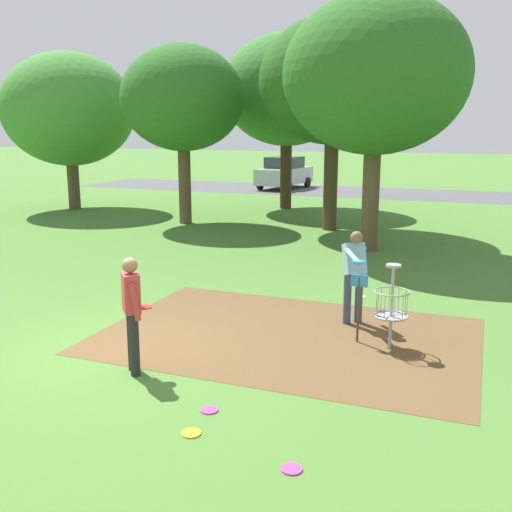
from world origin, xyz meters
TOP-DOWN VIEW (x-y plane):
  - ground_plane at (0.00, 0.00)m, footprint 160.00×160.00m
  - dirt_tee_pad at (2.33, 1.77)m, footprint 6.26×4.31m
  - disc_golf_basket at (3.99, 1.82)m, footprint 0.98×0.58m
  - player_foreground_watching at (3.23, 2.82)m, footprint 0.56×1.14m
  - player_throwing at (0.75, -0.51)m, footprint 0.45×0.46m
  - frisbee_near_basket at (2.28, -1.19)m, footprint 0.22×0.22m
  - frisbee_mid_grass at (3.65, -2.07)m, footprint 0.23×0.23m
  - frisbee_far_left at (2.34, -1.79)m, footprint 0.23×0.23m
  - frisbee_far_right at (3.03, 4.55)m, footprint 0.21×0.21m
  - tree_near_left at (-5.09, 12.03)m, footprint 4.43×4.43m
  - tree_near_right at (2.24, 9.51)m, footprint 5.12×5.12m
  - tree_mid_left at (-11.35, 13.58)m, footprint 5.53×5.53m
  - tree_mid_center at (-2.92, 17.27)m, footprint 5.52×5.52m
  - tree_mid_right at (0.28, 12.59)m, footprint 4.96×4.96m
  - parking_lot_strip at (0.00, 25.22)m, footprint 36.00×6.00m
  - parked_car_leftmost at (-5.79, 25.56)m, footprint 2.41×4.41m

SIDE VIEW (x-z plane):
  - ground_plane at x=0.00m, z-range 0.00..0.00m
  - parking_lot_strip at x=0.00m, z-range 0.00..0.01m
  - dirt_tee_pad at x=2.33m, z-range 0.00..0.01m
  - frisbee_near_basket at x=2.28m, z-range 0.00..0.02m
  - frisbee_mid_grass at x=3.65m, z-range 0.00..0.02m
  - frisbee_far_left at x=2.34m, z-range 0.00..0.02m
  - frisbee_far_right at x=3.03m, z-range 0.00..0.02m
  - disc_golf_basket at x=3.99m, z-range 0.06..1.45m
  - parked_car_leftmost at x=-5.79m, z-range 0.00..1.84m
  - player_throwing at x=0.75m, z-range 0.11..1.82m
  - player_foreground_watching at x=3.23m, z-range 0.13..1.84m
  - tree_mid_left at x=-11.35m, z-range 0.93..7.52m
  - tree_near_left at x=-5.09m, z-range 1.30..7.70m
  - tree_near_right at x=2.24m, z-range 1.34..8.43m
  - tree_mid_right at x=0.28m, z-range 1.43..8.56m
  - tree_mid_center at x=-2.92m, z-range 1.34..8.74m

